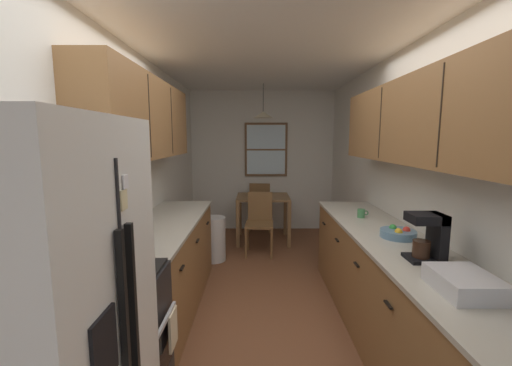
% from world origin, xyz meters
% --- Properties ---
extents(ground_plane, '(12.00, 12.00, 0.00)m').
position_xyz_m(ground_plane, '(0.00, 1.00, 0.00)').
color(ground_plane, brown).
extents(wall_left, '(0.10, 9.00, 2.55)m').
position_xyz_m(wall_left, '(-1.35, 1.00, 1.27)').
color(wall_left, silver).
rests_on(wall_left, ground).
extents(wall_right, '(0.10, 9.00, 2.55)m').
position_xyz_m(wall_right, '(1.35, 1.00, 1.27)').
color(wall_right, silver).
rests_on(wall_right, ground).
extents(wall_back, '(4.40, 0.10, 2.55)m').
position_xyz_m(wall_back, '(0.00, 3.65, 1.27)').
color(wall_back, silver).
rests_on(wall_back, ground).
extents(ceiling_slab, '(4.40, 9.00, 0.08)m').
position_xyz_m(ceiling_slab, '(0.00, 1.00, 2.59)').
color(ceiling_slab, white).
extents(refrigerator, '(0.75, 0.73, 1.78)m').
position_xyz_m(refrigerator, '(-0.94, -1.30, 0.89)').
color(refrigerator, white).
rests_on(refrigerator, ground).
extents(stove_range, '(0.66, 0.61, 1.10)m').
position_xyz_m(stove_range, '(-0.99, -0.62, 0.47)').
color(stove_range, black).
rests_on(stove_range, ground).
extents(microwave_over_range, '(0.39, 0.57, 0.34)m').
position_xyz_m(microwave_over_range, '(-1.11, -0.62, 1.66)').
color(microwave_over_range, silver).
extents(counter_left, '(0.64, 2.03, 0.90)m').
position_xyz_m(counter_left, '(-1.00, 0.71, 0.45)').
color(counter_left, olive).
rests_on(counter_left, ground).
extents(upper_cabinets_left, '(0.33, 2.11, 0.72)m').
position_xyz_m(upper_cabinets_left, '(-1.14, 0.66, 1.88)').
color(upper_cabinets_left, olive).
extents(counter_right, '(0.64, 3.16, 0.90)m').
position_xyz_m(counter_right, '(1.00, 0.10, 0.45)').
color(counter_right, olive).
rests_on(counter_right, ground).
extents(upper_cabinets_right, '(0.33, 2.84, 0.66)m').
position_xyz_m(upper_cabinets_right, '(1.14, 0.05, 1.83)').
color(upper_cabinets_right, olive).
extents(dining_table, '(0.85, 0.73, 0.76)m').
position_xyz_m(dining_table, '(0.00, 2.87, 0.62)').
color(dining_table, brown).
rests_on(dining_table, ground).
extents(dining_chair_near, '(0.43, 0.43, 0.90)m').
position_xyz_m(dining_chair_near, '(-0.06, 2.30, 0.50)').
color(dining_chair_near, brown).
rests_on(dining_chair_near, ground).
extents(dining_chair_far, '(0.44, 0.44, 0.90)m').
position_xyz_m(dining_chair_far, '(-0.04, 3.44, 0.50)').
color(dining_chair_far, brown).
rests_on(dining_chair_far, ground).
extents(pendant_light, '(0.31, 0.31, 0.53)m').
position_xyz_m(pendant_light, '(0.00, 2.87, 2.07)').
color(pendant_light, black).
extents(back_window, '(0.78, 0.05, 0.97)m').
position_xyz_m(back_window, '(0.07, 3.58, 1.49)').
color(back_window, brown).
extents(trash_bin, '(0.32, 0.32, 0.62)m').
position_xyz_m(trash_bin, '(-0.70, 2.00, 0.31)').
color(trash_bin, silver).
rests_on(trash_bin, ground).
extents(storage_canister, '(0.11, 0.11, 0.19)m').
position_xyz_m(storage_canister, '(-1.00, -0.03, 0.99)').
color(storage_canister, '#265999').
rests_on(storage_canister, counter_left).
extents(dish_towel, '(0.02, 0.16, 0.24)m').
position_xyz_m(dish_towel, '(-0.64, -0.46, 0.50)').
color(dish_towel, beige).
extents(coffee_maker, '(0.22, 0.18, 0.32)m').
position_xyz_m(coffee_maker, '(1.02, -0.32, 1.07)').
color(coffee_maker, black).
rests_on(coffee_maker, counter_right).
extents(mug_spare, '(0.11, 0.07, 0.09)m').
position_xyz_m(mug_spare, '(0.96, 0.84, 0.94)').
color(mug_spare, '#3F7F4C').
rests_on(mug_spare, counter_right).
extents(fruit_bowl, '(0.28, 0.28, 0.09)m').
position_xyz_m(fruit_bowl, '(1.04, 0.18, 0.94)').
color(fruit_bowl, '#597F9E').
rests_on(fruit_bowl, counter_right).
extents(dish_rack, '(0.28, 0.34, 0.10)m').
position_xyz_m(dish_rack, '(0.98, -0.76, 0.95)').
color(dish_rack, silver).
rests_on(dish_rack, counter_right).
extents(table_serving_bowl, '(0.17, 0.17, 0.06)m').
position_xyz_m(table_serving_bowl, '(-0.11, 2.82, 0.79)').
color(table_serving_bowl, silver).
rests_on(table_serving_bowl, dining_table).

